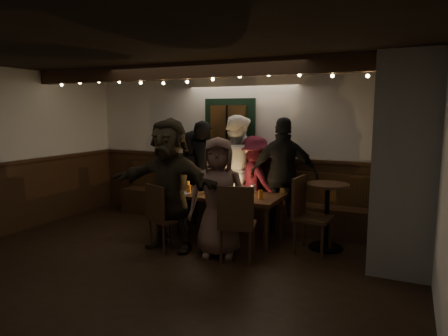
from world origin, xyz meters
The scene contains 13 objects.
room centered at (1.07, 1.42, 1.07)m, with size 6.02×5.01×2.62m.
dining_table centered at (0.08, 1.40, 0.63)m, with size 1.92×0.82×0.83m.
chair_near_left centered at (-0.38, 0.53, 0.53)m, with size 0.55×0.55×0.93m.
chair_near_right centered at (0.75, 0.54, 0.57)m, with size 0.56×0.56×1.01m.
chair_end centered at (1.45, 1.34, 0.58)m, with size 0.51×0.51×1.04m.
high_top centered at (1.69, 1.56, 0.59)m, with size 0.59×0.59×0.93m.
person_a centered at (-0.79, 2.16, 0.80)m, with size 0.78×0.51×1.59m, color black.
person_b centered at (-0.52, 2.04, 0.88)m, with size 0.65×0.42×1.77m, color black.
person_c centered at (0.06, 2.17, 0.93)m, with size 0.91×0.71×1.87m, color white.
person_d centered at (0.37, 2.18, 0.76)m, with size 0.98×0.57×1.52m, color #410F1D.
person_e centered at (0.90, 2.09, 0.92)m, with size 1.08×0.45×1.84m, color black.
person_f centered at (-0.31, 0.63, 0.92)m, with size 1.71×0.54×1.85m, color #2B2417.
person_g centered at (0.43, 0.67, 0.80)m, with size 0.78×0.51×1.60m, color brown.
Camera 1 is at (2.68, -3.99, 1.93)m, focal length 32.00 mm.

